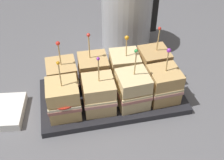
{
  "coord_description": "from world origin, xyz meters",
  "views": [
    {
      "loc": [
        -0.12,
        -0.57,
        0.58
      ],
      "look_at": [
        0.0,
        0.0,
        0.07
      ],
      "focal_mm": 45.0,
      "sensor_mm": 36.0,
      "label": 1
    }
  ],
  "objects_px": {
    "serving_platter": "(112,96)",
    "napkin_stack": "(0,113)",
    "kettle_steel": "(127,18)",
    "sandwich_back_center_right": "(124,69)",
    "sandwich_front_center_left": "(99,95)",
    "sandwich_front_center_right": "(133,90)",
    "sandwich_front_far_right": "(163,85)",
    "sandwich_back_far_right": "(153,65)",
    "sandwich_front_far_left": "(64,99)",
    "sandwich_back_far_left": "(62,77)",
    "sandwich_back_center_left": "(94,72)"
  },
  "relations": [
    {
      "from": "serving_platter",
      "to": "napkin_stack",
      "type": "height_order",
      "value": "napkin_stack"
    },
    {
      "from": "kettle_steel",
      "to": "serving_platter",
      "type": "bearing_deg",
      "value": -112.31
    },
    {
      "from": "sandwich_back_center_right",
      "to": "sandwich_front_center_left",
      "type": "bearing_deg",
      "value": -135.52
    },
    {
      "from": "sandwich_front_center_right",
      "to": "kettle_steel",
      "type": "relative_size",
      "value": 0.71
    },
    {
      "from": "serving_platter",
      "to": "sandwich_front_far_right",
      "type": "height_order",
      "value": "sandwich_front_far_right"
    },
    {
      "from": "serving_platter",
      "to": "sandwich_front_center_left",
      "type": "height_order",
      "value": "sandwich_front_center_left"
    },
    {
      "from": "sandwich_back_far_right",
      "to": "sandwich_front_center_right",
      "type": "bearing_deg",
      "value": -133.74
    },
    {
      "from": "sandwich_front_far_right",
      "to": "napkin_stack",
      "type": "distance_m",
      "value": 0.45
    },
    {
      "from": "sandwich_front_far_left",
      "to": "serving_platter",
      "type": "bearing_deg",
      "value": 18.42
    },
    {
      "from": "sandwich_back_far_left",
      "to": "sandwich_back_far_right",
      "type": "distance_m",
      "value": 0.27
    },
    {
      "from": "sandwich_front_far_left",
      "to": "napkin_stack",
      "type": "distance_m",
      "value": 0.19
    },
    {
      "from": "sandwich_back_center_left",
      "to": "napkin_stack",
      "type": "bearing_deg",
      "value": -168.97
    },
    {
      "from": "sandwich_back_center_right",
      "to": "napkin_stack",
      "type": "xyz_separation_m",
      "value": [
        -0.36,
        -0.05,
        -0.06
      ]
    },
    {
      "from": "sandwich_back_center_right",
      "to": "kettle_steel",
      "type": "height_order",
      "value": "kettle_steel"
    },
    {
      "from": "serving_platter",
      "to": "sandwich_back_far_left",
      "type": "xyz_separation_m",
      "value": [
        -0.13,
        0.05,
        0.06
      ]
    },
    {
      "from": "sandwich_front_far_left",
      "to": "sandwich_back_center_left",
      "type": "xyz_separation_m",
      "value": [
        0.09,
        0.09,
        0.0
      ]
    },
    {
      "from": "sandwich_front_center_right",
      "to": "sandwich_back_center_left",
      "type": "xyz_separation_m",
      "value": [
        -0.09,
        0.09,
        0.0
      ]
    },
    {
      "from": "sandwich_back_far_left",
      "to": "sandwich_back_center_right",
      "type": "relative_size",
      "value": 1.04
    },
    {
      "from": "sandwich_front_center_left",
      "to": "kettle_steel",
      "type": "distance_m",
      "value": 0.34
    },
    {
      "from": "serving_platter",
      "to": "napkin_stack",
      "type": "relative_size",
      "value": 2.92
    },
    {
      "from": "sandwich_front_far_right",
      "to": "sandwich_back_far_left",
      "type": "distance_m",
      "value": 0.28
    },
    {
      "from": "sandwich_front_center_left",
      "to": "sandwich_front_center_right",
      "type": "bearing_deg",
      "value": -1.27
    },
    {
      "from": "sandwich_back_far_left",
      "to": "sandwich_back_center_left",
      "type": "xyz_separation_m",
      "value": [
        0.09,
        0.0,
        0.0
      ]
    },
    {
      "from": "sandwich_back_center_left",
      "to": "sandwich_back_far_left",
      "type": "bearing_deg",
      "value": -178.87
    },
    {
      "from": "sandwich_back_center_left",
      "to": "sandwich_back_center_right",
      "type": "bearing_deg",
      "value": -1.49
    },
    {
      "from": "kettle_steel",
      "to": "sandwich_back_far_right",
      "type": "bearing_deg",
      "value": -82.44
    },
    {
      "from": "kettle_steel",
      "to": "napkin_stack",
      "type": "xyz_separation_m",
      "value": [
        -0.42,
        -0.26,
        -0.1
      ]
    },
    {
      "from": "sandwich_front_center_right",
      "to": "sandwich_back_center_left",
      "type": "distance_m",
      "value": 0.13
    },
    {
      "from": "serving_platter",
      "to": "napkin_stack",
      "type": "xyz_separation_m",
      "value": [
        -0.31,
        -0.0,
        0.0
      ]
    },
    {
      "from": "sandwich_front_center_right",
      "to": "sandwich_front_far_right",
      "type": "height_order",
      "value": "sandwich_front_center_right"
    },
    {
      "from": "serving_platter",
      "to": "sandwich_front_center_right",
      "type": "height_order",
      "value": "sandwich_front_center_right"
    },
    {
      "from": "serving_platter",
      "to": "sandwich_back_far_left",
      "type": "bearing_deg",
      "value": 161.23
    },
    {
      "from": "sandwich_front_center_left",
      "to": "sandwich_back_far_right",
      "type": "relative_size",
      "value": 0.96
    },
    {
      "from": "serving_platter",
      "to": "sandwich_front_far_right",
      "type": "xyz_separation_m",
      "value": [
        0.13,
        -0.04,
        0.06
      ]
    },
    {
      "from": "napkin_stack",
      "to": "sandwich_front_center_right",
      "type": "bearing_deg",
      "value": -6.77
    },
    {
      "from": "sandwich_back_center_right",
      "to": "napkin_stack",
      "type": "distance_m",
      "value": 0.36
    },
    {
      "from": "serving_platter",
      "to": "sandwich_back_center_left",
      "type": "bearing_deg",
      "value": 133.27
    },
    {
      "from": "serving_platter",
      "to": "sandwich_front_center_left",
      "type": "xyz_separation_m",
      "value": [
        -0.04,
        -0.05,
        0.06
      ]
    },
    {
      "from": "sandwich_back_center_right",
      "to": "kettle_steel",
      "type": "relative_size",
      "value": 0.65
    },
    {
      "from": "sandwich_front_far_left",
      "to": "sandwich_back_center_right",
      "type": "distance_m",
      "value": 0.2
    },
    {
      "from": "sandwich_back_far_left",
      "to": "napkin_stack",
      "type": "height_order",
      "value": "sandwich_back_far_left"
    },
    {
      "from": "sandwich_back_far_left",
      "to": "sandwich_back_center_left",
      "type": "bearing_deg",
      "value": 1.13
    },
    {
      "from": "sandwich_front_far_left",
      "to": "sandwich_back_center_right",
      "type": "height_order",
      "value": "sandwich_front_far_left"
    },
    {
      "from": "serving_platter",
      "to": "sandwich_front_far_left",
      "type": "distance_m",
      "value": 0.16
    },
    {
      "from": "sandwich_front_far_right",
      "to": "sandwich_back_center_right",
      "type": "relative_size",
      "value": 1.01
    },
    {
      "from": "sandwich_front_center_left",
      "to": "sandwich_front_center_right",
      "type": "distance_m",
      "value": 0.09
    },
    {
      "from": "sandwich_back_center_left",
      "to": "serving_platter",
      "type": "bearing_deg",
      "value": -46.73
    },
    {
      "from": "sandwich_front_far_right",
      "to": "sandwich_front_center_right",
      "type": "bearing_deg",
      "value": -177.35
    },
    {
      "from": "sandwich_back_center_right",
      "to": "sandwich_back_far_right",
      "type": "height_order",
      "value": "sandwich_back_far_right"
    },
    {
      "from": "sandwich_back_far_right",
      "to": "kettle_steel",
      "type": "relative_size",
      "value": 0.7
    }
  ]
}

